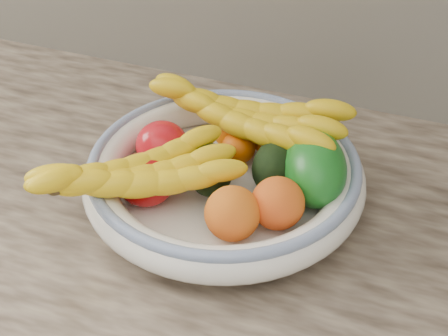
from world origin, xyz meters
The scene contains 13 objects.
fruit_bowl centered at (0.00, 1.66, 0.95)m, with size 0.39×0.39×0.08m.
clementine_back_left centered at (-0.02, 1.75, 0.95)m, with size 0.05×0.05×0.05m, color orange.
clementine_back_right centered at (0.03, 1.76, 0.95)m, with size 0.05×0.05×0.05m, color #DD6004.
clementine_back_mid centered at (0.00, 1.72, 0.95)m, with size 0.05×0.05×0.05m, color #E25D04.
tomato_left centered at (-0.10, 1.68, 0.96)m, with size 0.08×0.08×0.07m, color red.
tomato_near_left centered at (-0.09, 1.60, 0.96)m, with size 0.08×0.08×0.07m, color #B0070A.
avocado_center centered at (-0.02, 1.65, 0.96)m, with size 0.06×0.09×0.06m, color black.
avocado_right centered at (0.07, 1.69, 0.96)m, with size 0.07×0.10×0.07m, color black.
green_mango centered at (0.12, 1.68, 0.98)m, with size 0.08×0.13×0.09m, color #105815.
peach_front centered at (0.05, 1.57, 0.97)m, with size 0.07×0.07×0.07m, color orange.
peach_right centered at (0.09, 1.61, 0.97)m, with size 0.07×0.07×0.07m, color orange.
banana_bunch_back centered at (0.00, 1.74, 0.99)m, with size 0.32×0.12×0.09m, color yellow, non-canonical shape.
banana_bunch_front centered at (-0.09, 1.57, 0.98)m, with size 0.29×0.11×0.08m, color yellow, non-canonical shape.
Camera 1 is at (0.24, 1.03, 1.49)m, focal length 50.00 mm.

